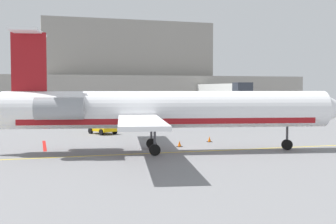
# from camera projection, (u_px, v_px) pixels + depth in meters

# --- Properties ---
(ground) EXTENTS (120.00, 120.00, 0.11)m
(ground) POSITION_uv_depth(u_px,v_px,m) (193.00, 150.00, 38.39)
(ground) COLOR slate
(terminal_building) EXTENTS (71.56, 12.76, 18.02)m
(terminal_building) POSITION_uv_depth(u_px,v_px,m) (121.00, 82.00, 83.31)
(terminal_building) COLOR gray
(terminal_building) RESTS_ON ground
(jet_bridge_west) EXTENTS (2.40, 18.19, 6.17)m
(jet_bridge_west) POSITION_uv_depth(u_px,v_px,m) (222.00, 92.00, 71.53)
(jet_bridge_west) COLOR silver
(jet_bridge_west) RESTS_ON ground
(regional_jet) EXTENTS (33.06, 25.29, 9.88)m
(regional_jet) POSITION_uv_depth(u_px,v_px,m) (162.00, 110.00, 36.69)
(regional_jet) COLOR white
(regional_jet) RESTS_ON ground
(pushback_tractor) EXTENTS (3.15, 3.80, 1.91)m
(pushback_tractor) POSITION_uv_depth(u_px,v_px,m) (101.00, 126.00, 51.52)
(pushback_tractor) COLOR #E5B20C
(pushback_tractor) RESTS_ON ground
(fuel_tank) EXTENTS (8.20, 2.28, 2.62)m
(fuel_tank) POSITION_uv_depth(u_px,v_px,m) (11.00, 117.00, 59.25)
(fuel_tank) COLOR white
(fuel_tank) RESTS_ON ground
(safety_cone_alpha) EXTENTS (0.47, 0.47, 0.55)m
(safety_cone_alpha) POSITION_uv_depth(u_px,v_px,m) (179.00, 144.00, 40.07)
(safety_cone_alpha) COLOR orange
(safety_cone_alpha) RESTS_ON ground
(safety_cone_bravo) EXTENTS (0.47, 0.47, 0.55)m
(safety_cone_bravo) POSITION_uv_depth(u_px,v_px,m) (209.00, 139.00, 43.68)
(safety_cone_bravo) COLOR orange
(safety_cone_bravo) RESTS_ON ground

